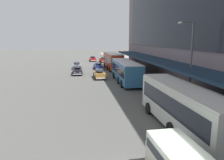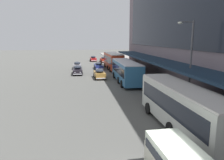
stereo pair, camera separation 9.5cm
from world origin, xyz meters
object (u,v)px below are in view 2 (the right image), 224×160
(transit_bus_kerbside_far, at_px, (126,70))
(sedan_second_near, at_px, (77,65))
(transit_bus_kerbside_front, at_px, (182,106))
(sedan_second_mid, at_px, (78,70))
(sedan_trailing_mid, at_px, (93,59))
(sedan_trailing_near, at_px, (104,59))
(transit_bus_kerbside_rear, at_px, (113,60))
(sedan_oncoming_rear, at_px, (100,74))
(street_lamp, at_px, (189,60))
(sedan_lead_mid, at_px, (99,66))

(transit_bus_kerbside_far, xyz_separation_m, sedan_second_near, (-7.31, 16.19, -1.06))
(transit_bus_kerbside_front, xyz_separation_m, sedan_second_mid, (-7.38, 26.45, -1.07))
(transit_bus_kerbside_far, xyz_separation_m, sedan_trailing_mid, (-2.80, 31.59, -1.05))
(transit_bus_kerbside_far, height_order, sedan_trailing_near, transit_bus_kerbside_far)
(transit_bus_kerbside_rear, height_order, sedan_second_near, transit_bus_kerbside_rear)
(sedan_second_near, height_order, sedan_oncoming_rear, sedan_oncoming_rear)
(sedan_oncoming_rear, height_order, street_lamp, street_lamp)
(sedan_second_mid, bearing_deg, transit_bus_kerbside_rear, 35.82)
(transit_bus_kerbside_front, relative_size, street_lamp, 1.41)
(transit_bus_kerbside_rear, relative_size, sedan_oncoming_rear, 2.46)
(sedan_trailing_near, relative_size, street_lamp, 0.57)
(transit_bus_kerbside_rear, bearing_deg, transit_bus_kerbside_far, -91.06)
(transit_bus_kerbside_front, xyz_separation_m, sedan_second_near, (-7.48, 33.86, -1.10))
(sedan_second_near, distance_m, sedan_trailing_near, 14.66)
(street_lamp, bearing_deg, transit_bus_kerbside_front, -121.36)
(sedan_trailing_near, bearing_deg, sedan_second_near, -119.83)
(sedan_lead_mid, bearing_deg, sedan_trailing_near, 78.84)
(transit_bus_kerbside_rear, xyz_separation_m, sedan_second_mid, (-7.48, -5.40, -1.17))
(sedan_second_near, xyz_separation_m, street_lamp, (9.99, -29.75, 3.90))
(street_lamp, bearing_deg, transit_bus_kerbside_rear, 94.98)
(transit_bus_kerbside_far, xyz_separation_m, sedan_lead_mid, (-2.78, 14.90, -1.07))
(sedan_second_near, relative_size, sedan_oncoming_rear, 1.09)
(sedan_trailing_mid, distance_m, sedan_oncoming_rear, 27.78)
(transit_bus_kerbside_rear, height_order, sedan_trailing_near, transit_bus_kerbside_rear)
(transit_bus_kerbside_front, bearing_deg, sedan_second_near, 102.46)
(sedan_trailing_mid, xyz_separation_m, sedan_oncoming_rear, (-0.84, -27.76, 0.04))
(transit_bus_kerbside_front, xyz_separation_m, street_lamp, (2.51, 4.11, 2.80))
(transit_bus_kerbside_rear, bearing_deg, sedan_second_near, 165.10)
(sedan_oncoming_rear, bearing_deg, sedan_trailing_near, 81.79)
(sedan_trailing_mid, bearing_deg, sedan_second_near, -106.34)
(transit_bus_kerbside_rear, bearing_deg, sedan_lead_mid, 166.58)
(sedan_second_mid, distance_m, sedan_lead_mid, 7.56)
(transit_bus_kerbside_rear, xyz_separation_m, sedan_second_near, (-7.58, 2.02, -1.21))
(sedan_oncoming_rear, relative_size, sedan_trailing_near, 0.97)
(sedan_trailing_mid, bearing_deg, sedan_second_mid, -100.96)
(sedan_second_mid, xyz_separation_m, sedan_oncoming_rear, (3.58, -4.94, 0.01))
(sedan_second_near, height_order, sedan_trailing_near, sedan_second_near)
(sedan_second_mid, xyz_separation_m, sedan_lead_mid, (4.43, 6.13, -0.04))
(transit_bus_kerbside_front, relative_size, sedan_second_near, 2.35)
(sedan_trailing_mid, bearing_deg, transit_bus_kerbside_rear, -80.04)
(transit_bus_kerbside_far, height_order, sedan_lead_mid, transit_bus_kerbside_far)
(sedan_lead_mid, distance_m, sedan_second_near, 4.71)
(transit_bus_kerbside_front, relative_size, sedan_lead_mid, 2.23)
(transit_bus_kerbside_rear, relative_size, sedan_trailing_near, 2.39)
(sedan_lead_mid, relative_size, street_lamp, 0.63)
(transit_bus_kerbside_rear, distance_m, sedan_oncoming_rear, 11.11)
(transit_bus_kerbside_front, bearing_deg, sedan_lead_mid, 95.18)
(transit_bus_kerbside_front, bearing_deg, transit_bus_kerbside_far, 90.54)
(sedan_trailing_mid, height_order, street_lamp, street_lamp)
(transit_bus_kerbside_far, relative_size, street_lamp, 1.41)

